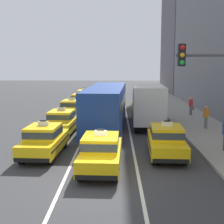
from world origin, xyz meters
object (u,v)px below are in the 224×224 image
at_px(taxi_left_third, 72,109).
at_px(taxi_left_second, 62,121).
at_px(taxi_left_fourth, 81,101).
at_px(taxi_right_nearest, 166,140).
at_px(taxi_left_nearest, 44,140).
at_px(bus_center_second, 106,105).
at_px(taxi_right_third, 141,104).
at_px(box_truck_right_second, 148,104).
at_px(pedestrian_trailing, 206,117).
at_px(taxi_center_nearest, 101,151).
at_px(pedestrian_near_crosswalk, 191,106).
at_px(taxi_left_fifth, 85,96).
at_px(taxi_center_third, 110,102).

bearing_deg(taxi_left_third, taxi_left_second, -88.42).
height_order(taxi_left_fourth, taxi_right_nearest, same).
bearing_deg(taxi_left_nearest, taxi_left_second, 89.68).
distance_m(bus_center_second, taxi_right_third, 8.84).
bearing_deg(taxi_right_third, box_truck_right_second, -90.30).
xyz_separation_m(taxi_right_nearest, pedestrian_trailing, (3.97, 6.74, 0.12)).
distance_m(taxi_left_second, taxi_center_nearest, 8.32).
relative_size(taxi_left_third, pedestrian_near_crosswalk, 2.78).
bearing_deg(taxi_right_nearest, taxi_right_third, 90.64).
bearing_deg(taxi_left_fourth, taxi_right_third, -21.70).
xyz_separation_m(taxi_left_nearest, box_truck_right_second, (6.32, 8.19, 0.90)).
bearing_deg(taxi_left_nearest, taxi_left_fifth, 90.30).
relative_size(taxi_left_nearest, taxi_center_third, 1.00).
distance_m(taxi_right_third, pedestrian_trailing, 9.44).
xyz_separation_m(taxi_left_third, taxi_left_fourth, (0.11, 5.86, 0.00)).
height_order(taxi_left_nearest, taxi_right_third, same).
bearing_deg(pedestrian_trailing, taxi_left_nearest, -147.40).
bearing_deg(box_truck_right_second, taxi_center_nearest, -106.85).
distance_m(taxi_left_nearest, pedestrian_near_crosswalk, 16.81).
bearing_deg(bus_center_second, taxi_left_nearest, -113.93).
bearing_deg(pedestrian_trailing, taxi_left_third, 154.09).
xyz_separation_m(taxi_center_third, taxi_right_nearest, (3.37, -16.81, 0.00)).
bearing_deg(taxi_right_third, taxi_left_second, -122.98).
bearing_deg(taxi_center_third, taxi_right_third, -26.23).
bearing_deg(pedestrian_trailing, taxi_right_third, 116.00).
bearing_deg(taxi_left_second, box_truck_right_second, 23.54).
xyz_separation_m(taxi_left_second, taxi_right_nearest, (6.50, -5.47, 0.00)).
xyz_separation_m(taxi_left_fourth, taxi_center_third, (3.19, -0.97, 0.00)).
height_order(taxi_right_nearest, taxi_right_third, same).
bearing_deg(taxi_left_fourth, taxi_left_fifth, 90.89).
bearing_deg(taxi_left_nearest, taxi_center_nearest, -35.59).
distance_m(taxi_center_third, box_truck_right_second, 9.20).
height_order(taxi_left_third, taxi_center_nearest, same).
xyz_separation_m(bus_center_second, box_truck_right_second, (3.20, 1.16, -0.04)).
height_order(taxi_left_third, taxi_center_third, same).
distance_m(taxi_center_nearest, box_truck_right_second, 10.95).
relative_size(taxi_left_second, taxi_right_nearest, 1.00).
bearing_deg(pedestrian_near_crosswalk, box_truck_right_second, -133.69).
height_order(taxi_center_nearest, bus_center_second, bus_center_second).
distance_m(taxi_left_third, taxi_left_fourth, 5.86).
bearing_deg(taxi_left_fourth, pedestrian_trailing, -46.32).
xyz_separation_m(taxi_left_fifth, pedestrian_trailing, (10.62, -16.19, 0.12)).
relative_size(taxi_right_nearest, pedestrian_trailing, 2.78).
distance_m(taxi_left_nearest, taxi_left_second, 5.45).
xyz_separation_m(taxi_left_fifth, taxi_right_nearest, (6.65, -22.94, 0.00)).
height_order(taxi_left_second, taxi_left_third, same).
distance_m(taxi_left_nearest, taxi_right_third, 16.48).
height_order(taxi_right_nearest, box_truck_right_second, box_truck_right_second).
bearing_deg(taxi_left_nearest, taxi_left_third, 90.71).
bearing_deg(bus_center_second, pedestrian_near_crosswalk, 37.28).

